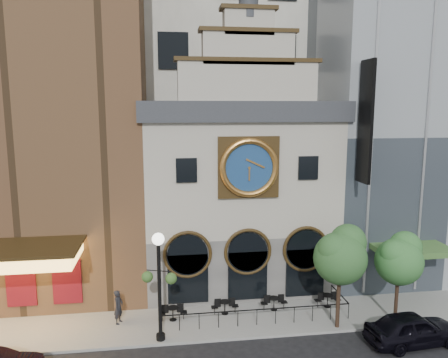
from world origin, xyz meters
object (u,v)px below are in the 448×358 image
Objects in this scene: bistro_1 at (225,306)px; lamppost at (159,275)px; bistro_0 at (173,312)px; tree_right at (400,258)px; pedestrian at (118,307)px; tree_left at (341,254)px; bistro_3 at (328,300)px; bistro_2 at (274,302)px; car_right at (413,329)px.

lamppost is at bearing -147.34° from bistro_1.
tree_right is at bearing -9.16° from bistro_0.
tree_left reaches higher than pedestrian.
tree_left is (5.91, -2.33, 3.69)m from bistro_1.
pedestrian is 0.37× the size of tree_right.
lamppost is at bearing -112.46° from pedestrian.
tree_left is (9.60, 0.04, 0.63)m from lamppost.
lamppost is 1.11× the size of tree_right.
bistro_3 is 5.07m from tree_right.
bistro_0 is at bearing 170.84° from tree_right.
lamppost is 9.62m from tree_left.
pedestrian is (-8.93, -0.34, 0.49)m from bistro_2.
bistro_1 is 0.31× the size of tree_right.
tree_left is at bearing 18.03° from lamppost.
bistro_3 is (3.28, -0.06, 0.00)m from bistro_2.
bistro_2 is 8.95m from pedestrian.
lamppost is 1.01× the size of tree_left.
bistro_0 is 0.83× the size of pedestrian.
lamppost is (-12.77, 1.96, 2.84)m from car_right.
pedestrian is 12.49m from tree_left.
bistro_0 is 0.32× the size of car_right.
bistro_1 and bistro_3 have the same top height.
car_right is at bearing -25.45° from bistro_1.
bistro_3 is 0.83× the size of pedestrian.
bistro_1 is at bearing -178.44° from bistro_2.
pedestrian is at bearing 69.63° from car_right.
tree_right is (15.26, -2.07, 2.81)m from pedestrian.
pedestrian is at bearing -178.70° from bistro_3.
bistro_2 is at bearing 49.06° from car_right.
car_right reaches higher than bistro_0.
pedestrian is at bearing -177.81° from bistro_2.
pedestrian is 0.34× the size of tree_left.
bistro_1 is 6.23m from bistro_3.
bistro_0 is 0.31× the size of tree_right.
lamppost reaches higher than bistro_1.
tree_left is (8.92, -1.98, 3.69)m from bistro_0.
bistro_1 is 7.35m from tree_left.
lamppost is (-3.69, -2.36, 3.06)m from bistro_1.
bistro_3 is 10.65m from lamppost.
pedestrian is 4.04m from lamppost.
bistro_1 is 0.28× the size of tree_left.
car_right is 5.11m from tree_left.
tree_left is (-3.17, 2.00, 3.47)m from car_right.
lamppost is (-6.63, -2.44, 3.06)m from bistro_2.
bistro_0 is at bearing 89.10° from lamppost.
pedestrian is at bearing -177.51° from bistro_1.
bistro_1 is at bearing -179.85° from bistro_3.
lamppost is 12.97m from tree_right.
tree_right is at bearing -77.69° from pedestrian.
bistro_1 is at bearing 158.51° from tree_left.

